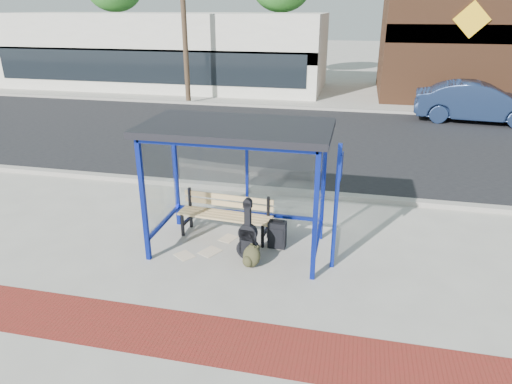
% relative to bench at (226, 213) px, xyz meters
% --- Properties ---
extents(ground, '(120.00, 120.00, 0.00)m').
position_rel_bench_xyz_m(ground, '(0.37, -0.46, -0.50)').
color(ground, '#B2ADA0').
rests_on(ground, ground).
extents(brick_paver_strip, '(60.00, 1.00, 0.01)m').
position_rel_bench_xyz_m(brick_paver_strip, '(0.37, -3.06, -0.50)').
color(brick_paver_strip, maroon).
rests_on(brick_paver_strip, ground).
extents(curb_near, '(60.00, 0.25, 0.12)m').
position_rel_bench_xyz_m(curb_near, '(0.37, 2.44, -0.44)').
color(curb_near, gray).
rests_on(curb_near, ground).
extents(street_asphalt, '(60.00, 10.00, 0.00)m').
position_rel_bench_xyz_m(street_asphalt, '(0.37, 7.54, -0.50)').
color(street_asphalt, black).
rests_on(street_asphalt, ground).
extents(curb_far, '(60.00, 0.25, 0.12)m').
position_rel_bench_xyz_m(curb_far, '(0.37, 12.64, -0.44)').
color(curb_far, gray).
rests_on(curb_far, ground).
extents(far_sidewalk, '(60.00, 4.00, 0.01)m').
position_rel_bench_xyz_m(far_sidewalk, '(0.37, 14.54, -0.50)').
color(far_sidewalk, '#B2ADA0').
rests_on(far_sidewalk, ground).
extents(bus_shelter, '(3.30, 1.80, 2.42)m').
position_rel_bench_xyz_m(bus_shelter, '(0.37, -0.39, 1.57)').
color(bus_shelter, navy).
rests_on(bus_shelter, ground).
extents(storefront_white, '(18.00, 6.04, 4.00)m').
position_rel_bench_xyz_m(storefront_white, '(-8.63, 17.52, 1.50)').
color(storefront_white, silver).
rests_on(storefront_white, ground).
extents(storefront_brown, '(10.00, 7.08, 6.40)m').
position_rel_bench_xyz_m(storefront_brown, '(8.37, 18.03, 2.70)').
color(storefront_brown, '#59331E').
rests_on(storefront_brown, ground).
extents(utility_pole_west, '(1.60, 0.24, 8.00)m').
position_rel_bench_xyz_m(utility_pole_west, '(-5.63, 12.94, 3.60)').
color(utility_pole_west, '#4C3826').
rests_on(utility_pole_west, ground).
extents(bench, '(1.91, 0.59, 0.89)m').
position_rel_bench_xyz_m(bench, '(0.00, 0.00, 0.00)').
color(bench, black).
rests_on(bench, ground).
extents(guitar_bag, '(0.42, 0.15, 1.13)m').
position_rel_bench_xyz_m(guitar_bag, '(0.65, -0.81, -0.09)').
color(guitar_bag, black).
rests_on(guitar_bag, ground).
extents(suitcase, '(0.34, 0.23, 0.58)m').
position_rel_bench_xyz_m(suitcase, '(1.09, -0.26, -0.23)').
color(suitcase, black).
rests_on(suitcase, ground).
extents(backpack, '(0.41, 0.39, 0.41)m').
position_rel_bench_xyz_m(backpack, '(0.76, -1.06, -0.31)').
color(backpack, '#2E2D1A').
rests_on(backpack, ground).
extents(sign_post, '(0.09, 0.28, 2.27)m').
position_rel_bench_xyz_m(sign_post, '(2.18, -0.75, 0.78)').
color(sign_post, '#0E229C').
rests_on(sign_post, ground).
extents(newspaper_a, '(0.37, 0.42, 0.01)m').
position_rel_bench_xyz_m(newspaper_a, '(0.07, -0.13, -0.50)').
color(newspaper_a, white).
rests_on(newspaper_a, ground).
extents(newspaper_b, '(0.45, 0.43, 0.01)m').
position_rel_bench_xyz_m(newspaper_b, '(-0.54, -0.96, -0.50)').
color(newspaper_b, white).
rests_on(newspaper_b, ground).
extents(newspaper_c, '(0.45, 0.48, 0.01)m').
position_rel_bench_xyz_m(newspaper_c, '(-0.12, -0.72, -0.50)').
color(newspaper_c, white).
rests_on(newspaper_c, ground).
extents(parked_car, '(4.92, 2.12, 1.57)m').
position_rel_bench_xyz_m(parked_car, '(7.04, 11.67, 0.28)').
color(parked_car, '#1B2A4C').
rests_on(parked_car, ground).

